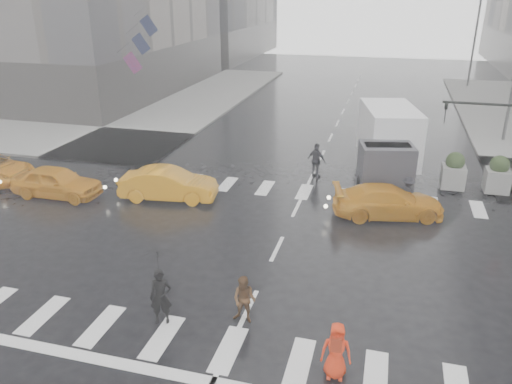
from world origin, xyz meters
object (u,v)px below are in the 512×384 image
(taxi_front, at_px, (57,182))
(taxi_mid, at_px, (168,184))
(box_truck, at_px, (388,143))
(pedestrian_brown, at_px, (244,300))
(traffic_signal_pole, at_px, (508,131))
(pedestrian_orange, at_px, (336,350))

(taxi_front, relative_size, taxi_mid, 0.95)
(taxi_front, relative_size, box_truck, 0.64)
(pedestrian_brown, relative_size, taxi_front, 0.35)
(traffic_signal_pole, bearing_deg, box_truck, 168.20)
(taxi_front, xyz_separation_m, taxi_mid, (5.29, 1.10, 0.01))
(traffic_signal_pole, distance_m, pedestrian_orange, 15.66)
(traffic_signal_pole, xyz_separation_m, taxi_front, (-20.36, -5.65, -2.48))
(pedestrian_orange, distance_m, box_truck, 15.41)
(box_truck, bearing_deg, traffic_signal_pole, -24.51)
(box_truck, bearing_deg, pedestrian_orange, -105.59)
(pedestrian_brown, height_order, taxi_mid, pedestrian_brown)
(pedestrian_brown, relative_size, pedestrian_orange, 0.95)
(pedestrian_orange, bearing_deg, box_truck, 80.59)
(taxi_mid, relative_size, box_truck, 0.67)
(pedestrian_orange, height_order, taxi_mid, pedestrian_orange)
(pedestrian_brown, distance_m, box_truck, 14.27)
(traffic_signal_pole, distance_m, taxi_mid, 15.93)
(traffic_signal_pole, relative_size, box_truck, 0.67)
(pedestrian_brown, xyz_separation_m, box_truck, (3.67, 13.74, 1.15))
(taxi_front, bearing_deg, box_truck, -66.45)
(box_truck, bearing_deg, taxi_mid, -162.72)
(pedestrian_brown, bearing_deg, pedestrian_orange, -23.70)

